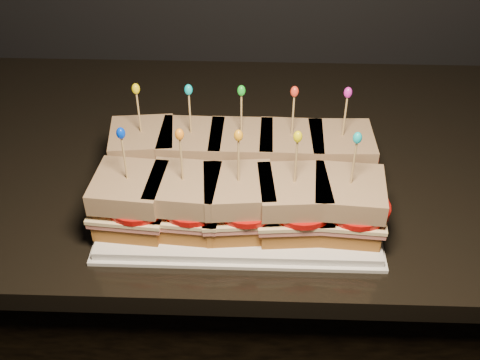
{
  "coord_description": "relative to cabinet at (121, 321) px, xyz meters",
  "views": [
    {
      "loc": [
        -0.05,
        0.81,
        1.55
      ],
      "look_at": [
        -0.07,
        1.52,
        0.99
      ],
      "focal_mm": 45.0,
      "sensor_mm": 36.0,
      "label": 1
    }
  ],
  "objects": [
    {
      "name": "sandwich_5_pick",
      "position": [
        0.12,
        -0.21,
        0.62
      ],
      "size": [
        0.0,
        0.0,
        0.09
      ],
      "primitive_type": "cylinder",
      "color": "tan",
      "rests_on": "sandwich_5_bread_top"
    },
    {
      "name": "sandwich_2_tomato",
      "position": [
        0.29,
        -0.1,
        0.55
      ],
      "size": [
        0.09,
        0.09,
        0.01
      ],
      "primitive_type": "cylinder",
      "color": "#B50D0A",
      "rests_on": "sandwich_2_cheese"
    },
    {
      "name": "sandwich_1_cheese",
      "position": [
        0.2,
        -0.1,
        0.54
      ],
      "size": [
        0.11,
        0.1,
        0.01
      ],
      "primitive_type": "cube",
      "rotation": [
        0.0,
        0.0,
        -0.03
      ],
      "color": "beige",
      "rests_on": "sandwich_1_ham"
    },
    {
      "name": "platter_rim",
      "position": [
        0.28,
        -0.15,
        0.49
      ],
      "size": [
        0.42,
        0.26,
        0.01
      ],
      "primitive_type": "cube",
      "color": "white",
      "rests_on": "granite_slab"
    },
    {
      "name": "sandwich_6_bread_bot",
      "position": [
        0.2,
        -0.21,
        0.52
      ],
      "size": [
        0.1,
        0.1,
        0.03
      ],
      "primitive_type": "cube",
      "rotation": [
        0.0,
        0.0,
        -0.08
      ],
      "color": "brown",
      "rests_on": "platter"
    },
    {
      "name": "sandwich_4_pick",
      "position": [
        0.43,
        -0.1,
        0.62
      ],
      "size": [
        0.0,
        0.0,
        0.09
      ],
      "primitive_type": "cylinder",
      "color": "tan",
      "rests_on": "sandwich_4_bread_top"
    },
    {
      "name": "sandwich_9_tomato",
      "position": [
        0.44,
        -0.22,
        0.55
      ],
      "size": [
        0.09,
        0.09,
        0.01
      ],
      "primitive_type": "cylinder",
      "color": "#B50D0A",
      "rests_on": "sandwich_9_cheese"
    },
    {
      "name": "sandwich_9_pick",
      "position": [
        0.43,
        -0.21,
        0.62
      ],
      "size": [
        0.0,
        0.0,
        0.09
      ],
      "primitive_type": "cylinder",
      "color": "tan",
      "rests_on": "sandwich_9_bread_top"
    },
    {
      "name": "sandwich_8_frill",
      "position": [
        0.35,
        -0.21,
        0.66
      ],
      "size": [
        0.01,
        0.01,
        0.02
      ],
      "primitive_type": "ellipsoid",
      "color": "yellow",
      "rests_on": "sandwich_8_pick"
    },
    {
      "name": "sandwich_3_ham",
      "position": [
        0.35,
        -0.1,
        0.53
      ],
      "size": [
        0.11,
        0.1,
        0.01
      ],
      "primitive_type": "cube",
      "rotation": [
        0.0,
        0.0,
        -0.03
      ],
      "color": "#C76B68",
      "rests_on": "sandwich_3_bread_bot"
    },
    {
      "name": "sandwich_8_tomato",
      "position": [
        0.36,
        -0.22,
        0.55
      ],
      "size": [
        0.09,
        0.09,
        0.01
      ],
      "primitive_type": "cylinder",
      "color": "#B50D0A",
      "rests_on": "sandwich_8_cheese"
    },
    {
      "name": "sandwich_3_frill",
      "position": [
        0.35,
        -0.1,
        0.66
      ],
      "size": [
        0.01,
        0.01,
        0.02
      ],
      "primitive_type": "ellipsoid",
      "color": "red",
      "rests_on": "sandwich_3_pick"
    },
    {
      "name": "sandwich_6_tomato",
      "position": [
        0.21,
        -0.22,
        0.55
      ],
      "size": [
        0.09,
        0.09,
        0.01
      ],
      "primitive_type": "cylinder",
      "color": "#B50D0A",
      "rests_on": "sandwich_6_cheese"
    },
    {
      "name": "sandwich_0_ham",
      "position": [
        0.12,
        -0.1,
        0.53
      ],
      "size": [
        0.11,
        0.11,
        0.01
      ],
      "primitive_type": "cube",
      "rotation": [
        0.0,
        0.0,
        0.12
      ],
      "color": "#C76B68",
      "rests_on": "sandwich_0_bread_bot"
    },
    {
      "name": "sandwich_4_bread_bot",
      "position": [
        0.43,
        -0.1,
        0.52
      ],
      "size": [
        0.1,
        0.1,
        0.03
      ],
      "primitive_type": "cube",
      "rotation": [
        0.0,
        0.0,
        0.03
      ],
      "color": "brown",
      "rests_on": "platter"
    },
    {
      "name": "sandwich_8_pick",
      "position": [
        0.35,
        -0.21,
        0.62
      ],
      "size": [
        0.0,
        0.0,
        0.09
      ],
      "primitive_type": "cylinder",
      "color": "tan",
      "rests_on": "sandwich_8_bread_top"
    },
    {
      "name": "sandwich_9_frill",
      "position": [
        0.43,
        -0.21,
        0.66
      ],
      "size": [
        0.01,
        0.01,
        0.02
      ],
      "primitive_type": "ellipsoid",
      "color": "#11AFB7",
      "rests_on": "sandwich_9_pick"
    },
    {
      "name": "sandwich_0_bread_bot",
      "position": [
        0.12,
        -0.1,
        0.52
      ],
      "size": [
        0.1,
        0.1,
        0.03
      ],
      "primitive_type": "cube",
      "rotation": [
        0.0,
        0.0,
        0.12
      ],
      "color": "brown",
      "rests_on": "platter"
    },
    {
      "name": "sandwich_7_tomato",
      "position": [
        0.29,
        -0.22,
        0.55
      ],
      "size": [
        0.09,
        0.09,
        0.01
      ],
      "primitive_type": "cylinder",
      "color": "#B50D0A",
      "rests_on": "sandwich_7_cheese"
    },
    {
      "name": "sandwich_9_cheese",
      "position": [
        0.43,
        -0.21,
        0.54
      ],
      "size": [
        0.11,
        0.11,
        0.01
      ],
      "primitive_type": "cube",
      "rotation": [
        0.0,
        0.0,
        -0.08
      ],
      "color": "beige",
      "rests_on": "sandwich_9_ham"
    },
    {
      "name": "sandwich_1_pick",
      "position": [
        0.2,
        -0.1,
        0.62
      ],
      "size": [
        0.0,
        0.0,
        0.09
      ],
      "primitive_type": "cylinder",
      "color": "tan",
      "rests_on": "sandwich_1_bread_top"
    },
    {
      "name": "sandwich_7_ham",
      "position": [
        0.28,
        -0.21,
        0.53
      ],
      "size": [
        0.11,
        0.11,
        0.01
      ],
      "primitive_type": "cube",
      "rotation": [
        0.0,
        0.0,
        0.09
      ],
      "color": "#C76B68",
      "rests_on": "sandwich_7_bread_bot"
    },
    {
      "name": "sandwich_0_bread_top",
      "position": [
        0.12,
        -0.1,
        0.57
      ],
      "size": [
        0.11,
        0.11,
        0.03
      ],
      "primitive_type": "cube",
      "rotation": [
        0.0,
        0.0,
        0.12
      ],
      "color": "#50250F",
      "rests_on": "sandwich_0_tomato"
    },
    {
      "name": "sandwich_3_bread_top",
      "position": [
        0.35,
        -0.1,
        0.57
      ],
      "size": [
        0.1,
        0.1,
        0.03
      ],
      "primitive_type": "cube",
      "rotation": [
        0.0,
        0.0,
        -0.03
      ],
      "color": "#50250F",
      "rests_on": "sandwich_3_tomato"
    },
    {
      "name": "sandwich_5_cheese",
      "position": [
        0.12,
        -0.21,
        0.54
      ],
      "size": [
        0.11,
        0.11,
        0.01
      ],
      "primitive_type": "cube",
      "rotation": [
        0.0,
        0.0,
        -0.09
      ],
      "color": "beige",
      "rests_on": "sandwich_5_ham"
    },
    {
      "name": "sandwich_4_bread_top",
      "position": [
        0.43,
        -0.1,
        0.57
      ],
      "size": [
        0.1,
        0.1,
        0.03
      ],
      "primitive_type": "cube",
      "rotation": [
        0.0,
        0.0,
        0.03
      ],
      "color": "#50250F",
      "rests_on": "sandwich_4_tomato"
    },
    {
      "name": "sandwich_0_cheese",
      "position": [
        0.12,
        -0.1,
        0.54
      ],
      "size": [
        0.12,
        0.11,
        0.01
      ],
      "primitive_type": "cube",
      "rotation": [
        0.0,
        0.0,
        0.12
      ],
      "color": "beige",
      "rests_on": "sandwich_0_ham"
    },
    {
      "name": "sandwich_5_bread_top",
      "position": [
        0.12,
        -0.21,
        0.57
      ],
      "size": [
        0.1,
        0.1,
        0.03
      ],
      "primitive_type": "cube",
      "rotation": [
        0.0,
        0.0,
        -0.09
      ],
      "color": "#50250F",
      "rests_on": "sandwich_5_tomato"
    },
    {
      "name": "sandwich_4_ham",
      "position": [
        0.43,
        -0.1,
        0.53
      ],
      "size": [
        0.11,
        0.1,
        0.01
      ],
      "primitive_type": "cube",
      "rotation": [
        0.0,
        0.0,
        0.03
      ],
      "color": "#C76B68",
      "rests_on": "sandwich_4_bread_bot"
    },
    {
      "name": "sandwich_3_bread_bot",
      "position": [
        0.35,
        -0.1,
        0.52
      ],
      "size": [
        0.1,
        0.1,
        0.03
      ],
      "primitive_type": "cube",
      "rotation": [
        0.0,
        0.0,
        -0.03
      ],
      "color": "brown",
      "rests_on": "platter"
    },
    {
      "name": "sandwich_9_ham",
      "position": [
        0.43,
        -0.21,
        0.53
      ],
      "size": [
        0.11,
        0.11,
        0.01
      ],
      "primitive_type": "cube",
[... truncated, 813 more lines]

